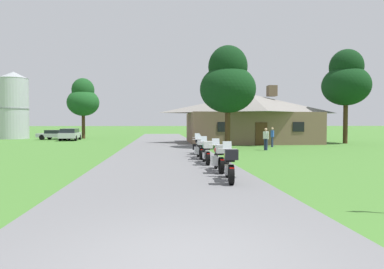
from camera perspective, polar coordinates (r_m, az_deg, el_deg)
ground_plane at (r=24.62m, az=-4.80°, el=-2.77°), size 500.00×500.00×0.00m
asphalt_driveway at (r=22.63m, az=-4.75°, el=-3.10°), size 6.40×80.00×0.06m
motorcycle_yellow_nearest_to_camera at (r=11.17m, az=6.48°, el=-5.20°), size 0.71×2.08×1.30m
motorcycle_red_second_in_row at (r=13.37m, az=4.74°, el=-4.08°), size 0.73×2.08×1.30m
motorcycle_green_third_in_row at (r=15.99m, az=2.46°, el=-3.05°), size 0.66×2.08×1.30m
motorcycle_silver_fourth_in_row at (r=18.25m, az=1.42°, el=-2.47°), size 0.72×2.08×1.30m
motorcycle_silver_farthest_in_row at (r=20.96m, az=1.06°, el=-1.91°), size 0.78×2.08×1.30m
stone_lodge at (r=34.63m, az=10.00°, el=2.84°), size 13.33×7.97×5.92m
bystander_blue_shirt_near_lodge at (r=28.96m, az=13.64°, el=-0.27°), size 0.38×0.47×1.67m
bystander_white_shirt_beside_signpost at (r=25.40m, az=12.58°, el=-0.56°), size 0.35×0.50×1.67m
tree_right_of_lodge at (r=36.87m, az=24.98°, el=8.45°), size 4.66×4.66×9.40m
tree_by_lodge_front at (r=27.26m, az=6.18°, el=8.86°), size 4.52×4.52×8.29m
tree_left_far at (r=46.50m, az=-18.22°, el=5.83°), size 4.17×4.17×8.02m
metal_silo_distant at (r=49.45m, az=-28.29°, el=4.45°), size 3.66×3.66×8.78m
parked_silver_suv_far_left at (r=41.86m, az=-20.22°, el=0.11°), size 2.17×4.72×1.40m
parked_silver_sedan_far_left at (r=44.31m, az=-22.44°, el=-0.00°), size 4.50×2.71×1.20m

